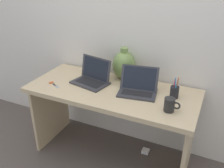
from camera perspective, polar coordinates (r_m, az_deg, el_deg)
ground_plane at (r=2.54m, az=0.00°, el=-15.83°), size 6.00×6.00×0.00m
back_wall at (r=2.28m, az=3.92°, el=13.36°), size 4.40×0.04×2.40m
desk at (r=2.20m, az=0.00°, el=-4.79°), size 1.47×0.64×0.72m
laptop_left at (r=2.24m, az=-4.46°, el=1.83°), size 0.35×0.28×0.22m
laptop_right at (r=2.07m, az=6.07°, el=-0.47°), size 0.34×0.27×0.21m
green_vase at (r=2.29m, az=2.74°, el=4.44°), size 0.21×0.21×0.30m
coffee_mug at (r=1.85m, az=13.15°, el=-4.68°), size 0.12×0.08×0.10m
pen_cup at (r=2.04m, az=14.19°, el=-1.74°), size 0.07×0.07×0.18m
scissors at (r=2.28m, az=-13.50°, el=0.07°), size 0.14×0.09×0.01m
power_brick at (r=2.58m, az=7.72°, el=-15.05°), size 0.07×0.07×0.03m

